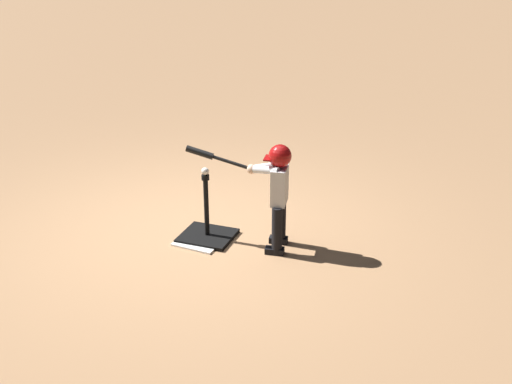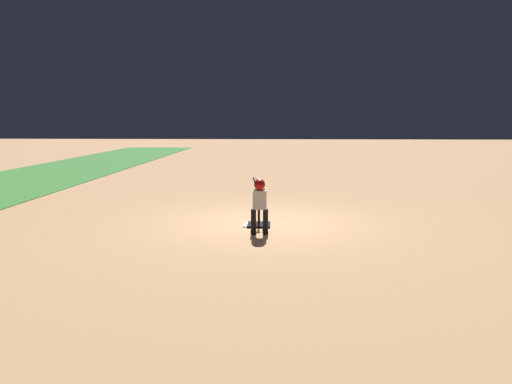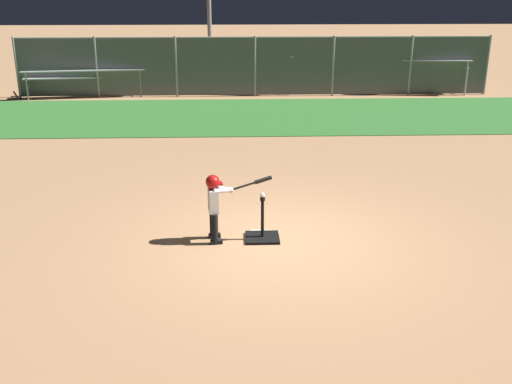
# 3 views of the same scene
# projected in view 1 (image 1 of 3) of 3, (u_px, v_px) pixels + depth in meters

# --- Properties ---
(ground_plane) EXTENTS (90.00, 90.00, 0.00)m
(ground_plane) POSITION_uv_depth(u_px,v_px,m) (186.00, 228.00, 6.22)
(ground_plane) COLOR #AD7F56
(home_plate) EXTENTS (0.48, 0.48, 0.02)m
(home_plate) POSITION_uv_depth(u_px,v_px,m) (201.00, 240.00, 5.96)
(home_plate) COLOR white
(home_plate) RESTS_ON ground_plane
(batting_tee) EXTENTS (0.52, 0.47, 0.68)m
(batting_tee) POSITION_uv_depth(u_px,v_px,m) (207.00, 231.00, 5.99)
(batting_tee) COLOR black
(batting_tee) RESTS_ON ground_plane
(batter_child) EXTENTS (1.00, 0.34, 1.06)m
(batter_child) POSITION_uv_depth(u_px,v_px,m) (275.00, 184.00, 5.57)
(batter_child) COLOR black
(batter_child) RESTS_ON ground_plane
(baseball) EXTENTS (0.07, 0.07, 0.07)m
(baseball) POSITION_uv_depth(u_px,v_px,m) (205.00, 171.00, 5.74)
(baseball) COLOR white
(baseball) RESTS_ON batting_tee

